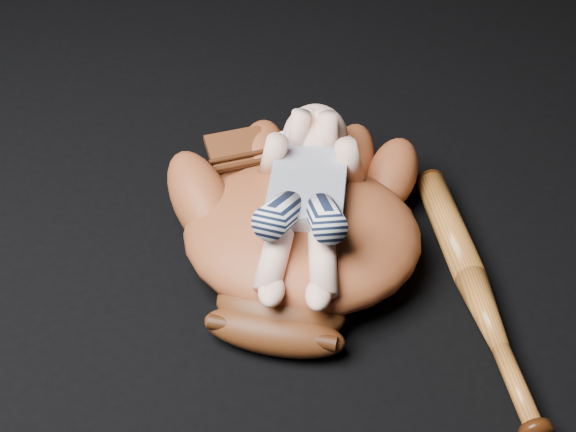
# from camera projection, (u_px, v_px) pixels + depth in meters

# --- Properties ---
(baseball_glove) EXTENTS (0.46, 0.51, 0.15)m
(baseball_glove) POSITION_uv_depth(u_px,v_px,m) (302.00, 225.00, 1.21)
(baseball_glove) COLOR brown
(baseball_glove) RESTS_ON ground
(newborn_baby) EXTENTS (0.17, 0.36, 0.15)m
(newborn_baby) POSITION_uv_depth(u_px,v_px,m) (306.00, 197.00, 1.17)
(newborn_baby) COLOR #F3B69C
(newborn_baby) RESTS_ON baseball_glove
(baseball_bat) EXTENTS (0.16, 0.48, 0.04)m
(baseball_bat) POSITION_uv_depth(u_px,v_px,m) (477.00, 292.00, 1.18)
(baseball_bat) COLOR #96531D
(baseball_bat) RESTS_ON ground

